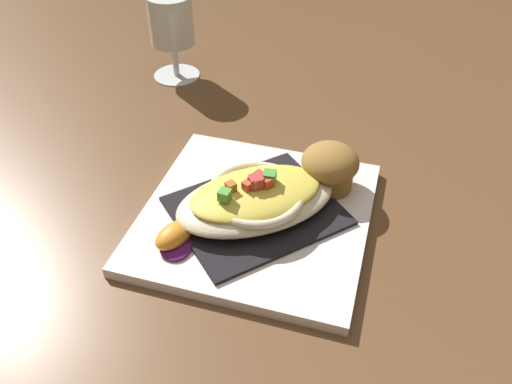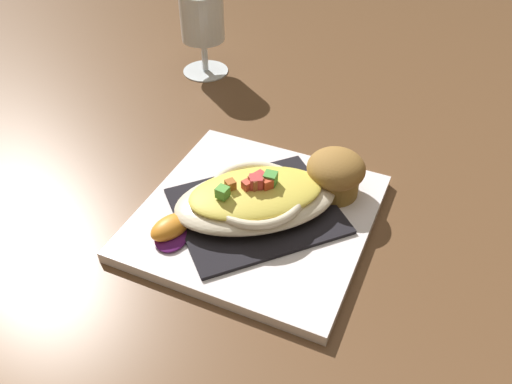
% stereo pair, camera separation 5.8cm
% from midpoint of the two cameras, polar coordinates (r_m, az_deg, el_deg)
% --- Properties ---
extents(ground_plane, '(2.60, 2.60, 0.00)m').
position_cam_midpoint_polar(ground_plane, '(0.61, 2.73, -3.23)').
color(ground_plane, brown).
extents(square_plate, '(0.30, 0.30, 0.01)m').
position_cam_midpoint_polar(square_plate, '(0.60, 2.75, -2.77)').
color(square_plate, white).
rests_on(square_plate, ground_plane).
extents(folded_napkin, '(0.22, 0.23, 0.00)m').
position_cam_midpoint_polar(folded_napkin, '(0.59, 2.77, -2.15)').
color(folded_napkin, black).
rests_on(folded_napkin, square_plate).
extents(gratin_dish, '(0.20, 0.21, 0.05)m').
position_cam_midpoint_polar(gratin_dish, '(0.58, 2.83, -0.67)').
color(gratin_dish, beige).
rests_on(gratin_dish, folded_napkin).
extents(muffin, '(0.07, 0.07, 0.06)m').
position_cam_midpoint_polar(muffin, '(0.62, 11.27, 1.91)').
color(muffin, olive).
rests_on(muffin, square_plate).
extents(orange_garnish, '(0.05, 0.06, 0.02)m').
position_cam_midpoint_polar(orange_garnish, '(0.57, -6.34, -4.17)').
color(orange_garnish, '#4F1555').
rests_on(orange_garnish, square_plate).
extents(stemmed_glass, '(0.07, 0.07, 0.13)m').
position_cam_midpoint_polar(stemmed_glass, '(0.86, -3.83, 17.83)').
color(stemmed_glass, white).
rests_on(stemmed_glass, ground_plane).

